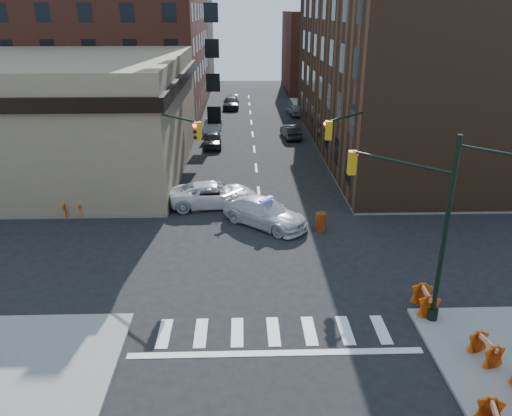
{
  "coord_description": "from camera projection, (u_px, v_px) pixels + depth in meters",
  "views": [
    {
      "loc": [
        -1.26,
        -24.02,
        12.46
      ],
      "look_at": [
        -0.46,
        1.5,
        2.2
      ],
      "focal_mm": 35.0,
      "sensor_mm": 36.0,
      "label": 1
    }
  ],
  "objects": [
    {
      "name": "parked_car_enear",
      "position": [
        291.0,
        131.0,
        51.09
      ],
      "size": [
        1.98,
        4.45,
        1.42
      ],
      "primitive_type": "imported",
      "rotation": [
        0.0,
        0.0,
        3.26
      ],
      "color": "black",
      "rests_on": "ground"
    },
    {
      "name": "barrel_road",
      "position": [
        321.0,
        222.0,
        29.83
      ],
      "size": [
        0.65,
        0.65,
        1.13
      ],
      "primitive_type": "cylinder",
      "rotation": [
        0.0,
        0.0,
        -0.02
      ],
      "color": "#C44709",
      "rests_on": "ground"
    },
    {
      "name": "parked_car_wfar",
      "position": [
        212.0,
        126.0,
        53.36
      ],
      "size": [
        2.02,
        4.46,
        1.42
      ],
      "primitive_type": "imported",
      "rotation": [
        0.0,
        0.0,
        -0.12
      ],
      "color": "#9A9CA2",
      "rests_on": "ground"
    },
    {
      "name": "signal_pole_se",
      "position": [
        421.0,
        215.0,
        20.29
      ],
      "size": [
        5.4,
        5.27,
        8.0
      ],
      "rotation": [
        0.0,
        0.0,
        2.36
      ],
      "color": "black",
      "rests_on": "sidewalk_se"
    },
    {
      "name": "barrel_bank",
      "position": [
        196.0,
        203.0,
        32.69
      ],
      "size": [
        0.75,
        0.75,
        1.13
      ],
      "primitive_type": "cylinder",
      "rotation": [
        0.0,
        0.0,
        0.22
      ],
      "color": "orange",
      "rests_on": "ground"
    },
    {
      "name": "tree_ne_near",
      "position": [
        328.0,
        104.0,
        49.99
      ],
      "size": [
        3.0,
        3.0,
        4.85
      ],
      "color": "black",
      "rests_on": "sidewalk_ne"
    },
    {
      "name": "signal_pole_nw",
      "position": [
        165.0,
        153.0,
        30.12
      ],
      "size": [
        3.58,
        3.67,
        8.0
      ],
      "rotation": [
        0.0,
        0.0,
        -0.79
      ],
      "color": "black",
      "rests_on": "sidewalk_nw"
    },
    {
      "name": "sidewalk_ne",
      "position": [
        449.0,
        123.0,
        57.97
      ],
      "size": [
        34.0,
        54.5,
        0.15
      ],
      "primitive_type": "cube",
      "color": "gray",
      "rests_on": "ground"
    },
    {
      "name": "commercial_row_ne",
      "position": [
        396.0,
        72.0,
        45.59
      ],
      "size": [
        14.0,
        34.0,
        14.0
      ],
      "primitive_type": "cube",
      "color": "#4A2E1D",
      "rests_on": "ground"
    },
    {
      "name": "barricade_se_b",
      "position": [
        485.0,
        350.0,
        18.6
      ],
      "size": [
        0.85,
        1.33,
        0.92
      ],
      "primitive_type": null,
      "rotation": [
        0.0,
        0.0,
        1.77
      ],
      "color": "#CC6409",
      "rests_on": "sidewalk_se"
    },
    {
      "name": "pedestrian_c",
      "position": [
        60.0,
        198.0,
        32.26
      ],
      "size": [
        1.1,
        0.95,
        1.77
      ],
      "primitive_type": "imported",
      "rotation": [
        0.0,
        0.0,
        0.61
      ],
      "color": "black",
      "rests_on": "sidewalk_nw"
    },
    {
      "name": "ground",
      "position": [
        265.0,
        256.0,
        26.96
      ],
      "size": [
        140.0,
        140.0,
        0.0
      ],
      "primitive_type": "plane",
      "color": "black",
      "rests_on": "ground"
    },
    {
      "name": "parked_car_efar",
      "position": [
        295.0,
        110.0,
        61.93
      ],
      "size": [
        2.1,
        4.11,
        1.34
      ],
      "primitive_type": "imported",
      "rotation": [
        0.0,
        0.0,
        3.28
      ],
      "color": "gray",
      "rests_on": "ground"
    },
    {
      "name": "filler_ne",
      "position": [
        336.0,
        52.0,
        78.92
      ],
      "size": [
        16.0,
        16.0,
        12.0
      ],
      "primitive_type": "cube",
      "color": "brown",
      "rests_on": "ground"
    },
    {
      "name": "police_car",
      "position": [
        265.0,
        213.0,
        30.51
      ],
      "size": [
        5.78,
        5.46,
        1.64
      ],
      "primitive_type": "imported",
      "rotation": [
        0.0,
        0.0,
        0.85
      ],
      "color": "silver",
      "rests_on": "ground"
    },
    {
      "name": "parked_car_wnear",
      "position": [
        212.0,
        140.0,
        47.79
      ],
      "size": [
        1.89,
        4.35,
        1.46
      ],
      "primitive_type": "imported",
      "rotation": [
        0.0,
        0.0,
        0.04
      ],
      "color": "black",
      "rests_on": "ground"
    },
    {
      "name": "apartment_block",
      "position": [
        94.0,
        12.0,
        59.05
      ],
      "size": [
        25.0,
        25.0,
        24.0
      ],
      "primitive_type": "cube",
      "color": "brown",
      "rests_on": "ground"
    },
    {
      "name": "bank_building",
      "position": [
        45.0,
        114.0,
        40.09
      ],
      "size": [
        22.0,
        22.0,
        9.0
      ],
      "primitive_type": "cube",
      "color": "#90775E",
      "rests_on": "ground"
    },
    {
      "name": "pickup",
      "position": [
        214.0,
        194.0,
        33.51
      ],
      "size": [
        6.07,
        3.24,
        1.62
      ],
      "primitive_type": "imported",
      "rotation": [
        0.0,
        0.0,
        1.67
      ],
      "color": "white",
      "rests_on": "ground"
    },
    {
      "name": "barricade_se_a",
      "position": [
        425.0,
        301.0,
        21.62
      ],
      "size": [
        0.75,
        1.4,
        1.03
      ],
      "primitive_type": null,
      "rotation": [
        0.0,
        0.0,
        1.52
      ],
      "color": "red",
      "rests_on": "sidewalk_se"
    },
    {
      "name": "tree_ne_far",
      "position": [
        316.0,
        92.0,
        57.41
      ],
      "size": [
        3.0,
        3.0,
        4.85
      ],
      "color": "black",
      "rests_on": "sidewalk_ne"
    },
    {
      "name": "barricade_nw_b",
      "position": [
        73.0,
        208.0,
        31.67
      ],
      "size": [
        1.34,
        0.81,
        0.95
      ],
      "primitive_type": null,
      "rotation": [
        0.0,
        0.0,
        0.14
      ],
      "color": "#C43909",
      "rests_on": "sidewalk_nw"
    },
    {
      "name": "filler_nw",
      "position": [
        149.0,
        38.0,
        81.01
      ],
      "size": [
        20.0,
        18.0,
        16.0
      ],
      "primitive_type": "cube",
      "color": "brown",
      "rests_on": "ground"
    },
    {
      "name": "pedestrian_a",
      "position": [
        106.0,
        191.0,
        33.8
      ],
      "size": [
        0.6,
        0.42,
        1.55
      ],
      "primitive_type": "imported",
      "rotation": [
        0.0,
        0.0,
        -0.09
      ],
      "color": "black",
      "rests_on": "sidewalk_nw"
    },
    {
      "name": "sidewalk_nw",
      "position": [
        49.0,
        125.0,
        56.64
      ],
      "size": [
        34.0,
        54.5,
        0.15
      ],
      "primitive_type": "cube",
      "color": "gray",
      "rests_on": "ground"
    },
    {
      "name": "pedestrian_b",
      "position": [
        112.0,
        202.0,
        31.9
      ],
      "size": [
        0.85,
        0.71,
        1.57
      ],
      "primitive_type": "imported",
      "rotation": [
        0.0,
        0.0,
        -0.17
      ],
      "color": "black",
      "rests_on": "sidewalk_nw"
    },
    {
      "name": "barricade_nw_a",
      "position": [
        165.0,
        195.0,
        33.95
      ],
      "size": [
        1.32,
        0.71,
        0.96
      ],
      "primitive_type": null,
      "rotation": [
        0.0,
        0.0,
        0.05
      ],
      "color": "red",
      "rests_on": "sidewalk_nw"
    },
    {
      "name": "parked_car_wdeep",
      "position": [
        231.0,
        103.0,
        66.23
      ],
      "size": [
        2.11,
        5.12,
        1.48
      ],
      "primitive_type": "imported",
      "rotation": [
        0.0,
        0.0,
        -0.01
      ],
      "color": "black",
      "rests_on": "ground"
    },
    {
      "name": "signal_pole_ne",
      "position": [
        357.0,
        151.0,
        30.47
      ],
      "size": [
        3.67,
        3.58,
        8.0
      ],
      "rotation": [
        0.0,
        0.0,
        -2.36
      ],
      "color": "black",
      "rests_on": "sidewalk_ne"
    }
  ]
}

